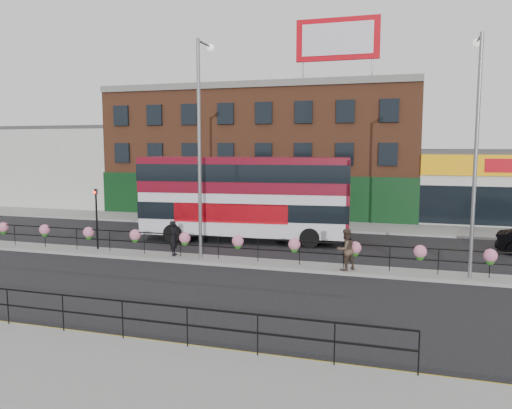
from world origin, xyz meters
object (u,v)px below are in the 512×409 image
(pedestrian_b, at_px, (346,249))
(lamp_column_east, at_px, (476,135))
(lamp_column_west, at_px, (201,130))
(pedestrian_a, at_px, (174,238))
(double_decker_bus, at_px, (245,190))

(pedestrian_b, bearing_deg, lamp_column_east, 141.01)
(pedestrian_b, distance_m, lamp_column_west, 8.83)
(pedestrian_a, xyz_separation_m, pedestrian_b, (8.52, -0.50, 0.05))
(pedestrian_a, relative_size, lamp_column_west, 0.17)
(lamp_column_east, bearing_deg, lamp_column_west, 178.92)
(double_decker_bus, relative_size, pedestrian_b, 6.73)
(double_decker_bus, height_order, lamp_column_west, lamp_column_west)
(pedestrian_a, bearing_deg, double_decker_bus, -35.80)
(pedestrian_a, height_order, pedestrian_b, pedestrian_b)
(pedestrian_b, relative_size, lamp_column_east, 0.19)
(double_decker_bus, distance_m, pedestrian_a, 6.09)
(double_decker_bus, height_order, lamp_column_east, lamp_column_east)
(double_decker_bus, height_order, pedestrian_b, double_decker_bus)
(lamp_column_west, xyz_separation_m, lamp_column_east, (12.16, -0.23, -0.32))
(pedestrian_b, bearing_deg, lamp_column_west, -49.32)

